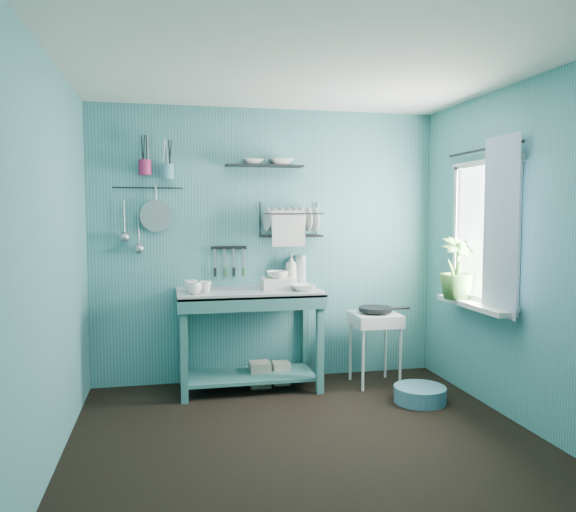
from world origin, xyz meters
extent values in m
plane|color=black|center=(0.00, 0.00, 0.00)|extent=(3.20, 3.20, 0.00)
plane|color=silver|center=(0.00, 0.00, 2.50)|extent=(3.20, 3.20, 0.00)
plane|color=teal|center=(0.00, 1.50, 1.25)|extent=(3.20, 0.00, 3.20)
plane|color=teal|center=(0.00, -1.50, 1.25)|extent=(3.20, 0.00, 3.20)
plane|color=teal|center=(-1.60, 0.00, 1.25)|extent=(0.00, 3.00, 3.00)
plane|color=teal|center=(1.60, 0.00, 1.25)|extent=(0.00, 3.00, 3.00)
cube|color=#35706C|center=(-0.22, 1.21, 0.44)|extent=(1.32, 0.78, 0.88)
imported|color=white|center=(-0.70, 1.05, 0.93)|extent=(0.12, 0.12, 0.10)
imported|color=white|center=(-0.60, 1.15, 0.93)|extent=(0.14, 0.14, 0.09)
imported|color=white|center=(-0.72, 1.21, 0.93)|extent=(0.17, 0.17, 0.10)
cube|color=silver|center=(0.03, 1.19, 0.93)|extent=(0.28, 0.22, 0.10)
imported|color=white|center=(0.03, 1.19, 1.01)|extent=(0.20, 0.19, 0.06)
imported|color=silver|center=(0.20, 1.41, 1.03)|extent=(0.11, 0.12, 0.30)
cylinder|color=#B3C3C7|center=(0.30, 1.43, 1.02)|extent=(0.09, 0.09, 0.28)
imported|color=white|center=(0.23, 1.06, 0.91)|extent=(0.22, 0.22, 0.05)
cube|color=silver|center=(0.91, 1.10, 0.33)|extent=(0.47, 0.47, 0.65)
cylinder|color=black|center=(0.91, 1.10, 0.69)|extent=(0.30, 0.30, 0.03)
cube|color=black|center=(-0.37, 1.47, 1.24)|extent=(0.32, 0.02, 0.03)
cube|color=black|center=(0.19, 1.37, 1.49)|extent=(0.57, 0.29, 0.32)
cube|color=black|center=(-0.05, 1.40, 1.97)|extent=(0.70, 0.19, 0.02)
imported|color=white|center=(-0.16, 1.40, 2.08)|extent=(0.20, 0.20, 0.05)
imported|color=white|center=(0.10, 1.40, 2.01)|extent=(0.23, 0.23, 0.06)
cylinder|color=#AB1F51|center=(-1.09, 1.42, 1.94)|extent=(0.11, 0.11, 0.13)
cylinder|color=teal|center=(-0.90, 1.42, 1.91)|extent=(0.11, 0.11, 0.13)
cylinder|color=#9A9EA2|center=(-1.01, 1.45, 1.52)|extent=(0.28, 0.03, 0.28)
cylinder|color=#9A9EA2|center=(-1.28, 1.46, 1.51)|extent=(0.01, 0.01, 0.30)
cylinder|color=#9A9EA2|center=(-1.16, 1.46, 1.41)|extent=(0.01, 0.01, 0.30)
cylinder|color=black|center=(-1.07, 1.47, 1.77)|extent=(0.60, 0.01, 0.01)
plane|color=white|center=(1.59, 0.45, 1.40)|extent=(0.00, 1.10, 1.10)
cube|color=silver|center=(1.50, 0.45, 0.81)|extent=(0.16, 0.95, 0.04)
plane|color=silver|center=(1.52, 0.15, 1.45)|extent=(0.00, 1.35, 1.35)
cylinder|color=black|center=(1.54, 0.45, 2.05)|extent=(0.02, 1.05, 0.02)
imported|color=#3D712D|center=(1.46, 0.67, 1.09)|extent=(0.33, 0.33, 0.52)
cube|color=tan|center=(-0.12, 1.26, 0.11)|extent=(0.18, 0.18, 0.22)
cube|color=tan|center=(0.08, 1.29, 0.10)|extent=(0.15, 0.15, 0.20)
cylinder|color=teal|center=(1.10, 0.56, 0.07)|extent=(0.43, 0.43, 0.13)
camera|label=1|loc=(-0.91, -3.61, 1.55)|focal=35.00mm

